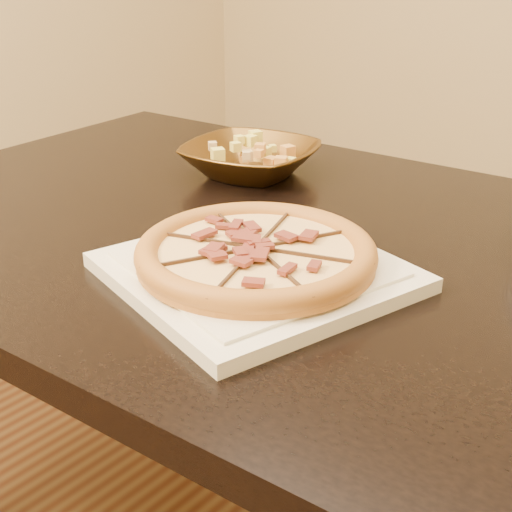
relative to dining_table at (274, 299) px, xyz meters
The scene contains 5 objects.
dining_table is the anchor object (origin of this frame).
plate 0.20m from the dining_table, 59.99° to the right, with size 0.37×0.37×0.02m.
pizza 0.22m from the dining_table, 60.00° to the right, with size 0.28×0.28×0.03m.
bronze_bowl 0.28m from the dining_table, 137.99° to the left, with size 0.22×0.22×0.05m, color brown.
mixed_dish 0.30m from the dining_table, 138.18° to the left, with size 0.10×0.11×0.03m.
Camera 1 is at (0.55, -0.82, 1.13)m, focal length 50.00 mm.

